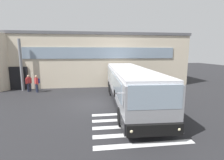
% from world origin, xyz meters
% --- Properties ---
extents(ground_plane, '(80.00, 90.00, 0.02)m').
position_xyz_m(ground_plane, '(0.00, 0.00, -0.01)').
color(ground_plane, '#232326').
rests_on(ground_plane, ground).
extents(bay_paint_stripes, '(4.40, 3.96, 0.01)m').
position_xyz_m(bay_paint_stripes, '(2.00, -4.20, 0.00)').
color(bay_paint_stripes, silver).
rests_on(bay_paint_stripes, ground).
extents(terminal_building, '(24.17, 13.80, 6.05)m').
position_xyz_m(terminal_building, '(-0.69, 11.64, 3.02)').
color(terminal_building, beige).
rests_on(terminal_building, ground).
extents(entry_support_column, '(0.28, 0.28, 5.19)m').
position_xyz_m(entry_support_column, '(-7.15, 5.40, 2.60)').
color(entry_support_column, slate).
rests_on(entry_support_column, ground).
extents(bus_main_foreground, '(3.48, 11.69, 2.70)m').
position_xyz_m(bus_main_foreground, '(2.66, -0.23, 1.34)').
color(bus_main_foreground, gray).
rests_on(bus_main_foreground, ground).
extents(passenger_near_column, '(0.46, 0.43, 1.68)m').
position_xyz_m(passenger_near_column, '(-6.35, 4.82, 0.93)').
color(passenger_near_column, '#1E2338').
rests_on(passenger_near_column, ground).
extents(passenger_by_doorway, '(0.50, 0.52, 1.68)m').
position_xyz_m(passenger_by_doorway, '(-5.45, 4.39, 0.96)').
color(passenger_by_doorway, '#1E2338').
rests_on(passenger_by_doorway, ground).
extents(safety_bollard_yellow, '(0.18, 0.18, 0.90)m').
position_xyz_m(safety_bollard_yellow, '(2.06, 3.60, 0.45)').
color(safety_bollard_yellow, yellow).
rests_on(safety_bollard_yellow, ground).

